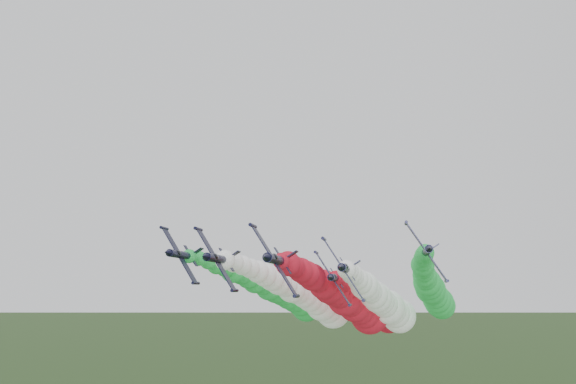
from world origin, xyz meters
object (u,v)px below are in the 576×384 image
(jet_outer_right, at_px, (434,292))
(jet_lead, at_px, (351,303))
(jet_inner_right, at_px, (386,305))
(jet_inner_left, at_px, (312,300))
(jet_trail, at_px, (375,307))
(jet_outer_left, at_px, (282,294))

(jet_outer_right, bearing_deg, jet_lead, -140.62)
(jet_inner_right, height_order, jet_outer_right, jet_outer_right)
(jet_inner_left, bearing_deg, jet_trail, 49.72)
(jet_inner_left, height_order, jet_outer_left, jet_outer_left)
(jet_lead, xyz_separation_m, jet_outer_left, (-19.40, 15.32, 2.03))
(jet_inner_right, bearing_deg, jet_inner_left, -170.12)
(jet_trail, bearing_deg, jet_outer_right, -34.89)
(jet_lead, distance_m, jet_outer_right, 25.70)
(jet_outer_left, bearing_deg, jet_outer_right, 1.33)
(jet_outer_right, bearing_deg, jet_trail, 145.11)
(jet_lead, bearing_deg, jet_trail, 79.98)
(jet_inner_right, distance_m, jet_outer_left, 27.43)
(jet_lead, height_order, jet_outer_right, jet_outer_right)
(jet_inner_right, xyz_separation_m, jet_trail, (-2.98, 14.66, -1.13))
(jet_trail, bearing_deg, jet_lead, -100.02)
(jet_outer_right, height_order, jet_trail, jet_outer_right)
(jet_lead, height_order, jet_outer_left, jet_outer_left)
(jet_lead, relative_size, jet_outer_right, 1.01)
(jet_inner_right, bearing_deg, jet_trail, 101.51)
(jet_lead, bearing_deg, jet_outer_left, 141.70)
(jet_inner_left, distance_m, jet_inner_right, 18.39)
(jet_lead, xyz_separation_m, jet_trail, (4.72, 26.73, -1.75))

